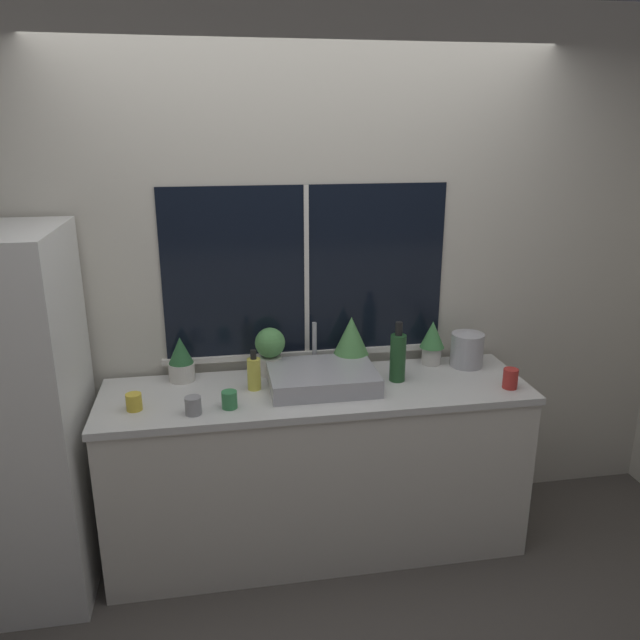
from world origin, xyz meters
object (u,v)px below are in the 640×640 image
potted_plant_far_left (181,359)px  potted_plant_center_right (351,339)px  potted_plant_center_left (270,349)px  potted_plant_far_right (432,341)px  mug_green (229,400)px  mug_yellow (134,402)px  soap_bottle (254,373)px  kettle (467,348)px  bottle_tall (398,356)px  mug_grey (193,406)px  sink (322,377)px  mug_red (510,379)px

potted_plant_far_left → potted_plant_center_right: (0.87, 0.00, 0.06)m
potted_plant_far_left → potted_plant_center_left: potted_plant_center_left is taller
potted_plant_far_right → mug_green: 1.15m
mug_green → mug_yellow: mug_green is taller
potted_plant_center_left → soap_bottle: bearing=-119.3°
kettle → potted_plant_far_right: bearing=161.5°
bottle_tall → kettle: size_ratio=1.55×
potted_plant_center_left → mug_grey: size_ratio=3.07×
sink → potted_plant_center_left: bearing=140.8°
potted_plant_far_right → potted_plant_center_left: bearing=180.0°
potted_plant_far_left → mug_red: bearing=-13.3°
potted_plant_far_left → potted_plant_center_right: size_ratio=0.80×
potted_plant_center_left → potted_plant_far_left: bearing=180.0°
mug_red → kettle: bearing=106.9°
mug_yellow → potted_plant_center_right: bearing=16.2°
potted_plant_far_left → mug_red: size_ratio=2.33×
soap_bottle → mug_green: size_ratio=2.49×
potted_plant_center_right → kettle: potted_plant_center_right is taller
bottle_tall → kettle: bottle_tall is taller
potted_plant_far_left → potted_plant_center_right: potted_plant_center_right is taller
potted_plant_center_right → mug_red: potted_plant_center_right is taller
sink → mug_yellow: size_ratio=6.72×
potted_plant_far_right → mug_red: potted_plant_far_right is taller
sink → kettle: sink is taller
soap_bottle → mug_grey: size_ratio=2.48×
potted_plant_far_left → sink: bearing=-15.7°
potted_plant_center_right → soap_bottle: size_ratio=1.43×
mug_green → kettle: kettle is taller
bottle_tall → mug_grey: 1.03m
kettle → bottle_tall: bearing=-163.0°
soap_bottle → mug_yellow: soap_bottle is taller
mug_grey → potted_plant_far_right: bearing=17.8°
potted_plant_far_left → mug_grey: (0.06, -0.40, -0.07)m
potted_plant_far_left → bottle_tall: 1.08m
sink → potted_plant_center_right: 0.30m
bottle_tall → mug_grey: bearing=-168.0°
mug_yellow → mug_grey: mug_grey is taller
potted_plant_center_right → bottle_tall: size_ratio=0.93×
kettle → potted_plant_center_left: bearing=176.8°
potted_plant_center_left → mug_yellow: bearing=-154.3°
potted_plant_center_left → kettle: 1.04m
potted_plant_center_left → soap_bottle: (-0.10, -0.17, -0.06)m
mug_yellow → kettle: 1.71m
mug_red → kettle: 0.33m
potted_plant_center_right → mug_grey: bearing=-153.6°
potted_plant_center_right → bottle_tall: bearing=-43.7°
potted_plant_far_left → kettle: bearing=-2.3°
sink → potted_plant_center_right: potted_plant_center_right is taller
potted_plant_far_right → mug_green: bearing=-161.5°
potted_plant_far_left → bottle_tall: size_ratio=0.74×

